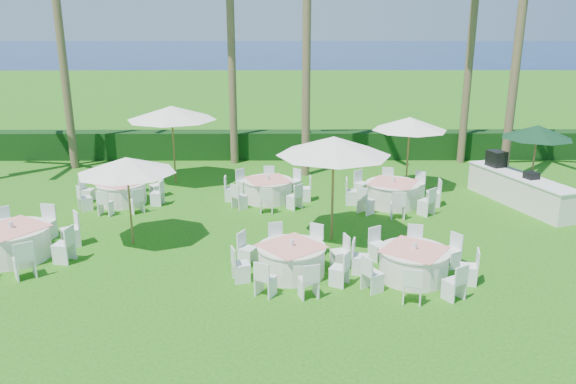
# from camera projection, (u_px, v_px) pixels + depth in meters

# --- Properties ---
(ground) EXTENTS (120.00, 120.00, 0.00)m
(ground) POSITION_uv_depth(u_px,v_px,m) (263.00, 272.00, 13.62)
(ground) COLOR #215F10
(ground) RESTS_ON ground
(hedge) EXTENTS (34.00, 1.00, 1.20)m
(hedge) POSITION_uv_depth(u_px,v_px,m) (273.00, 145.00, 24.93)
(hedge) COLOR black
(hedge) RESTS_ON ground
(ocean) EXTENTS (260.00, 260.00, 0.00)m
(ocean) POSITION_uv_depth(u_px,v_px,m) (282.00, 53.00, 111.24)
(ocean) COLOR #07154A
(ocean) RESTS_ON ground
(banquet_table_a) EXTENTS (3.27, 3.27, 0.98)m
(banquet_table_a) POSITION_uv_depth(u_px,v_px,m) (13.00, 242.00, 14.35)
(banquet_table_a) COLOR white
(banquet_table_a) RESTS_ON ground
(banquet_table_b) EXTENTS (2.86, 2.86, 0.88)m
(banquet_table_b) POSITION_uv_depth(u_px,v_px,m) (292.00, 259.00, 13.43)
(banquet_table_b) COLOR white
(banquet_table_b) RESTS_ON ground
(banquet_table_c) EXTENTS (2.90, 2.90, 0.89)m
(banquet_table_c) POSITION_uv_depth(u_px,v_px,m) (414.00, 263.00, 13.22)
(banquet_table_c) COLOR white
(banquet_table_c) RESTS_ON ground
(banquet_table_d) EXTENTS (2.86, 2.86, 0.87)m
(banquet_table_d) POSITION_uv_depth(u_px,v_px,m) (122.00, 192.00, 18.73)
(banquet_table_d) COLOR white
(banquet_table_d) RESTS_ON ground
(banquet_table_e) EXTENTS (2.92, 2.92, 0.90)m
(banquet_table_e) POSITION_uv_depth(u_px,v_px,m) (268.00, 189.00, 19.02)
(banquet_table_e) COLOR white
(banquet_table_e) RESTS_ON ground
(banquet_table_f) EXTENTS (3.11, 3.11, 0.94)m
(banquet_table_f) POSITION_uv_depth(u_px,v_px,m) (393.00, 193.00, 18.55)
(banquet_table_f) COLOR white
(banquet_table_f) RESTS_ON ground
(umbrella_a) EXTENTS (2.61, 2.61, 2.43)m
(umbrella_a) POSITION_uv_depth(u_px,v_px,m) (126.00, 165.00, 14.76)
(umbrella_a) COLOR brown
(umbrella_a) RESTS_ON ground
(umbrella_b) EXTENTS (3.10, 3.10, 2.92)m
(umbrella_b) POSITION_uv_depth(u_px,v_px,m) (334.00, 146.00, 14.95)
(umbrella_b) COLOR brown
(umbrella_b) RESTS_ON ground
(umbrella_c) EXTENTS (3.30, 3.30, 2.91)m
(umbrella_c) POSITION_uv_depth(u_px,v_px,m) (172.00, 113.00, 20.49)
(umbrella_c) COLOR brown
(umbrella_c) RESTS_ON ground
(umbrella_d) EXTENTS (2.64, 2.64, 2.65)m
(umbrella_d) POSITION_uv_depth(u_px,v_px,m) (410.00, 124.00, 19.64)
(umbrella_d) COLOR brown
(umbrella_d) RESTS_ON ground
(umbrella_green) EXTENTS (2.32, 2.32, 2.57)m
(umbrella_green) POSITION_uv_depth(u_px,v_px,m) (537.00, 132.00, 18.58)
(umbrella_green) COLOR brown
(umbrella_green) RESTS_ON ground
(buffet_table) EXTENTS (2.26, 4.43, 1.55)m
(buffet_table) POSITION_uv_depth(u_px,v_px,m) (519.00, 189.00, 18.56)
(buffet_table) COLOR white
(buffet_table) RESTS_ON ground
(palm_a) EXTENTS (4.14, 4.40, 11.88)m
(palm_a) POSITION_uv_depth(u_px,v_px,m) (57.00, 6.00, 21.56)
(palm_a) COLOR brown
(palm_a) RESTS_ON ground
(palm_b) EXTENTS (4.34, 4.30, 9.49)m
(palm_b) POSITION_uv_depth(u_px,v_px,m) (231.00, 38.00, 22.75)
(palm_b) COLOR brown
(palm_b) RESTS_ON ground
(palm_c) EXTENTS (4.41, 4.03, 10.55)m
(palm_c) POSITION_uv_depth(u_px,v_px,m) (307.00, 24.00, 20.69)
(palm_c) COLOR brown
(palm_c) RESTS_ON ground
(palm_d) EXTENTS (4.38, 4.24, 8.99)m
(palm_d) POSITION_uv_depth(u_px,v_px,m) (471.00, 44.00, 22.93)
(palm_d) COLOR brown
(palm_d) RESTS_ON ground
(palm_e) EXTENTS (4.40, 4.02, 9.58)m
(palm_e) POSITION_uv_depth(u_px,v_px,m) (519.00, 39.00, 19.75)
(palm_e) COLOR brown
(palm_e) RESTS_ON ground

